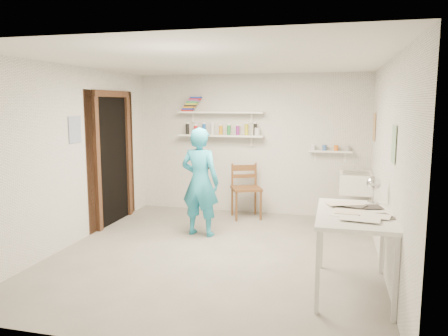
% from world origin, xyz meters
% --- Properties ---
extents(floor, '(4.00, 4.50, 0.02)m').
position_xyz_m(floor, '(0.00, 0.00, -0.01)').
color(floor, slate).
rests_on(floor, ground).
extents(ceiling, '(4.00, 4.50, 0.02)m').
position_xyz_m(ceiling, '(0.00, 0.00, 2.41)').
color(ceiling, silver).
rests_on(ceiling, wall_back).
extents(wall_back, '(4.00, 0.02, 2.40)m').
position_xyz_m(wall_back, '(0.00, 2.26, 1.20)').
color(wall_back, silver).
rests_on(wall_back, ground).
extents(wall_front, '(4.00, 0.02, 2.40)m').
position_xyz_m(wall_front, '(0.00, -2.26, 1.20)').
color(wall_front, silver).
rests_on(wall_front, ground).
extents(wall_left, '(0.02, 4.50, 2.40)m').
position_xyz_m(wall_left, '(-2.01, 0.00, 1.20)').
color(wall_left, silver).
rests_on(wall_left, ground).
extents(wall_right, '(0.02, 4.50, 2.40)m').
position_xyz_m(wall_right, '(2.01, 0.00, 1.20)').
color(wall_right, silver).
rests_on(wall_right, ground).
extents(doorway_recess, '(0.02, 0.90, 2.00)m').
position_xyz_m(doorway_recess, '(-1.99, 1.05, 1.00)').
color(doorway_recess, black).
rests_on(doorway_recess, wall_left).
extents(corridor_box, '(1.40, 1.50, 2.10)m').
position_xyz_m(corridor_box, '(-2.70, 1.05, 1.05)').
color(corridor_box, brown).
rests_on(corridor_box, ground).
extents(door_lintel, '(0.06, 1.05, 0.10)m').
position_xyz_m(door_lintel, '(-1.97, 1.05, 2.05)').
color(door_lintel, brown).
rests_on(door_lintel, wall_left).
extents(door_jamb_near, '(0.06, 0.10, 2.00)m').
position_xyz_m(door_jamb_near, '(-1.97, 0.55, 1.00)').
color(door_jamb_near, brown).
rests_on(door_jamb_near, ground).
extents(door_jamb_far, '(0.06, 0.10, 2.00)m').
position_xyz_m(door_jamb_far, '(-1.97, 1.55, 1.00)').
color(door_jamb_far, brown).
rests_on(door_jamb_far, ground).
extents(shelf_lower, '(1.50, 0.22, 0.03)m').
position_xyz_m(shelf_lower, '(-0.50, 2.13, 1.35)').
color(shelf_lower, white).
rests_on(shelf_lower, wall_back).
extents(shelf_upper, '(1.50, 0.22, 0.03)m').
position_xyz_m(shelf_upper, '(-0.50, 2.13, 1.75)').
color(shelf_upper, white).
rests_on(shelf_upper, wall_back).
extents(ledge_shelf, '(0.70, 0.14, 0.03)m').
position_xyz_m(ledge_shelf, '(1.35, 2.17, 1.12)').
color(ledge_shelf, white).
rests_on(ledge_shelf, wall_back).
extents(poster_left, '(0.01, 0.28, 0.36)m').
position_xyz_m(poster_left, '(-1.99, 0.05, 1.55)').
color(poster_left, '#334C7F').
rests_on(poster_left, wall_left).
extents(poster_right_a, '(0.01, 0.34, 0.42)m').
position_xyz_m(poster_right_a, '(1.99, 1.80, 1.55)').
color(poster_right_a, '#995933').
rests_on(poster_right_a, wall_right).
extents(poster_right_b, '(0.01, 0.30, 0.38)m').
position_xyz_m(poster_right_b, '(1.99, -0.55, 1.50)').
color(poster_right_b, '#3F724C').
rests_on(poster_right_b, wall_right).
extents(belfast_sink, '(0.48, 0.60, 0.30)m').
position_xyz_m(belfast_sink, '(1.75, 1.70, 0.70)').
color(belfast_sink, white).
rests_on(belfast_sink, wall_right).
extents(man, '(0.62, 0.45, 1.57)m').
position_xyz_m(man, '(-0.44, 0.73, 0.78)').
color(man, '#2597BC').
rests_on(man, ground).
extents(wall_clock, '(0.28, 0.07, 0.28)m').
position_xyz_m(wall_clock, '(-0.47, 0.95, 1.05)').
color(wall_clock, '#CAB08A').
rests_on(wall_clock, man).
extents(wooden_chair, '(0.60, 0.59, 1.00)m').
position_xyz_m(wooden_chair, '(0.02, 1.83, 0.50)').
color(wooden_chair, brown).
rests_on(wooden_chair, ground).
extents(work_table, '(0.74, 1.23, 0.82)m').
position_xyz_m(work_table, '(1.64, -0.74, 0.41)').
color(work_table, silver).
rests_on(work_table, ground).
extents(desk_lamp, '(0.15, 0.15, 0.15)m').
position_xyz_m(desk_lamp, '(1.84, -0.25, 1.04)').
color(desk_lamp, silver).
rests_on(desk_lamp, work_table).
extents(spray_cans, '(1.31, 0.06, 0.17)m').
position_xyz_m(spray_cans, '(-0.50, 2.13, 1.45)').
color(spray_cans, black).
rests_on(spray_cans, shelf_lower).
extents(book_stack, '(0.34, 0.14, 0.25)m').
position_xyz_m(book_stack, '(-1.02, 2.13, 1.89)').
color(book_stack, red).
rests_on(book_stack, shelf_upper).
extents(ledge_pots, '(0.48, 0.07, 0.09)m').
position_xyz_m(ledge_pots, '(1.35, 2.17, 1.18)').
color(ledge_pots, silver).
rests_on(ledge_pots, ledge_shelf).
extents(papers, '(0.30, 0.22, 0.03)m').
position_xyz_m(papers, '(1.64, -0.74, 0.84)').
color(papers, silver).
rests_on(papers, work_table).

